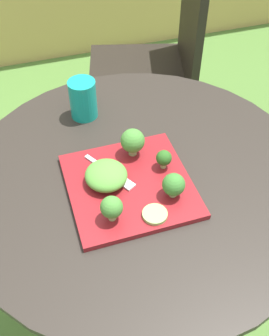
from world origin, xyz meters
name	(u,v)px	position (x,y,z in m)	size (l,w,h in m)	color
ground_plane	(138,305)	(0.00, 0.00, 0.00)	(12.00, 12.00, 0.00)	#4C7533
patio_table	(138,236)	(0.00, 0.00, 0.44)	(0.86, 0.86, 0.71)	#28231E
patio_chair	(162,54)	(0.36, 0.79, 0.53)	(0.54, 0.54, 0.90)	black
salad_plate	(130,185)	(-0.04, -0.04, 0.72)	(0.28, 0.28, 0.01)	maroon
drinking_glass	(83,101)	(-0.08, 0.25, 0.76)	(0.07, 0.07, 0.11)	#149989
fork	(113,175)	(-0.07, 0.00, 0.73)	(0.09, 0.14, 0.00)	silver
lettuce_mound	(106,175)	(-0.09, -0.02, 0.75)	(0.10, 0.10, 0.04)	#519338
broccoli_floret_0	(134,141)	(0.00, 0.05, 0.77)	(0.06, 0.06, 0.07)	#99B770
broccoli_floret_1	(112,208)	(-0.10, -0.12, 0.76)	(0.05, 0.05, 0.06)	#99B770
broccoli_floret_2	(174,185)	(0.05, -0.10, 0.76)	(0.05, 0.05, 0.06)	#99B770
broccoli_floret_3	(164,158)	(0.06, -0.01, 0.76)	(0.04, 0.04, 0.05)	#99B770
cucumber_slice_0	(155,214)	(-0.01, -0.14, 0.73)	(0.05, 0.05, 0.01)	#8EB766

